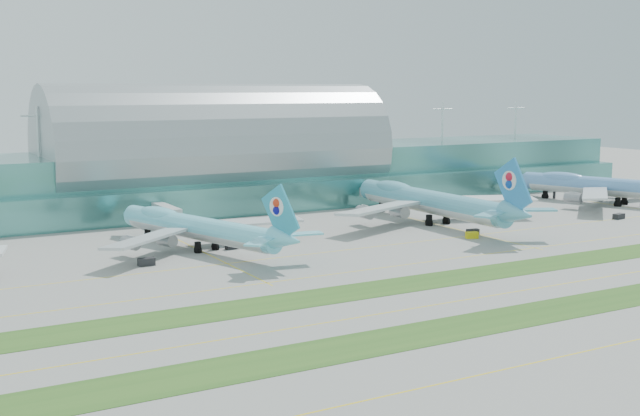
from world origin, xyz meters
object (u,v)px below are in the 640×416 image
airliner_c (429,200)px  airliner_d (609,186)px  airliner_b (196,226)px  terminal (218,166)px

airliner_c → airliner_d: airliner_c is taller
airliner_d → airliner_b: bearing=161.7°
terminal → airliner_d: (124.79, -64.49, -7.49)m
airliner_c → airliner_b: bearing=-177.2°
terminal → airliner_d: 140.67m
terminal → airliner_b: size_ratio=4.85×
airliner_b → airliner_d: (158.86, 4.22, 0.65)m
terminal → airliner_b: bearing=-116.4°
airliner_b → airliner_d: airliner_d is taller
terminal → airliner_d: terminal is taller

